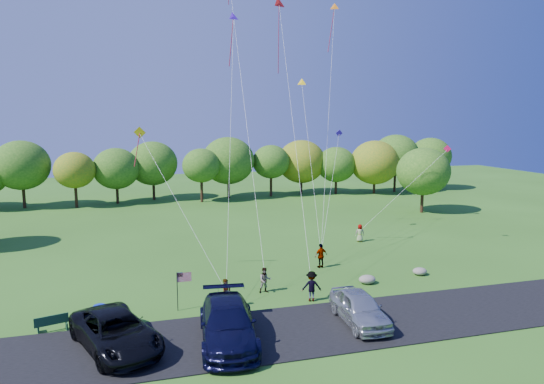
% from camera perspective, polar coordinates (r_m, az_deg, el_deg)
% --- Properties ---
extents(ground, '(140.00, 140.00, 0.00)m').
position_cam_1_polar(ground, '(29.03, 0.08, -12.87)').
color(ground, '#2C5919').
rests_on(ground, ground).
extents(asphalt_lane, '(44.00, 6.00, 0.06)m').
position_cam_1_polar(asphalt_lane, '(25.50, 2.63, -15.96)').
color(asphalt_lane, black).
rests_on(asphalt_lane, ground).
extents(treeline, '(74.98, 28.18, 8.62)m').
position_cam_1_polar(treeline, '(62.70, -9.34, 3.03)').
color(treeline, '#3C2415').
rests_on(treeline, ground).
extents(minivan_dark, '(4.87, 6.69, 1.69)m').
position_cam_1_polar(minivan_dark, '(24.35, -17.91, -15.35)').
color(minivan_dark, black).
rests_on(minivan_dark, asphalt_lane).
extents(minivan_navy, '(3.28, 6.63, 1.85)m').
position_cam_1_polar(minivan_navy, '(23.96, -5.22, -15.14)').
color(minivan_navy, black).
rests_on(minivan_navy, asphalt_lane).
extents(minivan_silver, '(2.12, 4.90, 1.65)m').
position_cam_1_polar(minivan_silver, '(26.34, 10.24, -13.24)').
color(minivan_silver, '#A9ADB4').
rests_on(minivan_silver, asphalt_lane).
extents(flyer_a, '(0.75, 0.72, 1.72)m').
position_cam_1_polar(flyer_a, '(28.03, -5.40, -11.82)').
color(flyer_a, '#4C4C59').
rests_on(flyer_a, ground).
extents(flyer_b, '(0.78, 0.61, 1.59)m').
position_cam_1_polar(flyer_b, '(30.31, -0.82, -10.34)').
color(flyer_b, '#4C4C59').
rests_on(flyer_b, ground).
extents(flyer_c, '(1.28, 0.91, 1.79)m').
position_cam_1_polar(flyer_c, '(29.07, 4.67, -10.98)').
color(flyer_c, '#4C4C59').
rests_on(flyer_c, ground).
extents(flyer_d, '(1.11, 0.67, 1.78)m').
position_cam_1_polar(flyer_d, '(35.32, 5.79, -7.46)').
color(flyer_d, '#4C4C59').
rests_on(flyer_d, ground).
extents(flyer_e, '(0.86, 0.68, 1.55)m').
position_cam_1_polar(flyer_e, '(43.12, 10.31, -4.77)').
color(flyer_e, '#4C4C59').
rests_on(flyer_e, ground).
extents(park_bench, '(1.57, 0.67, 0.89)m').
position_cam_1_polar(park_bench, '(27.53, -24.48, -13.84)').
color(park_bench, '#174026').
rests_on(park_bench, ground).
extents(trash_barrel, '(0.61, 0.61, 0.92)m').
position_cam_1_polar(trash_barrel, '(27.83, -19.58, -13.34)').
color(trash_barrel, '#0B24B2').
rests_on(trash_barrel, ground).
extents(flag_assembly, '(0.82, 0.53, 2.22)m').
position_cam_1_polar(flag_assembly, '(27.85, -10.62, -10.37)').
color(flag_assembly, black).
rests_on(flag_assembly, ground).
extents(boulder_near, '(1.12, 0.88, 0.56)m').
position_cam_1_polar(boulder_near, '(32.63, 11.14, -10.06)').
color(boulder_near, gray).
rests_on(boulder_near, ground).
extents(boulder_far, '(0.99, 0.82, 0.51)m').
position_cam_1_polar(boulder_far, '(35.22, 16.99, -8.92)').
color(boulder_far, gray).
rests_on(boulder_far, ground).
extents(kites_aloft, '(24.95, 14.27, 18.59)m').
position_cam_1_polar(kites_aloft, '(42.83, 0.34, 20.14)').
color(kites_aloft, red).
rests_on(kites_aloft, ground).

